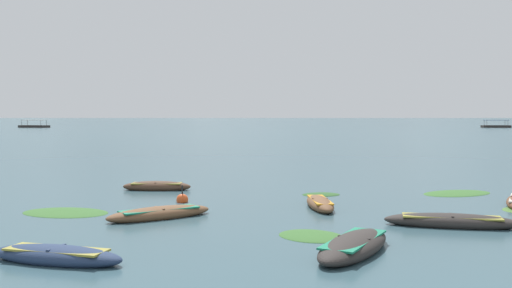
% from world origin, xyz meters
% --- Properties ---
extents(ground_plane, '(6000.00, 6000.00, 0.00)m').
position_xyz_m(ground_plane, '(0.00, 1500.00, 0.00)').
color(ground_plane, '#385660').
extents(mountain_1, '(1034.09, 1034.09, 316.68)m').
position_xyz_m(mountain_1, '(-562.36, 1875.68, 158.34)').
color(mountain_1, slate).
rests_on(mountain_1, ground).
extents(mountain_2, '(1096.59, 1096.59, 291.74)m').
position_xyz_m(mountain_2, '(132.85, 1913.64, 145.87)').
color(mountain_2, slate).
rests_on(mountain_2, ground).
extents(mountain_3, '(989.60, 989.60, 305.29)m').
position_xyz_m(mountain_3, '(734.04, 1860.57, 152.65)').
color(mountain_3, slate).
rests_on(mountain_3, ground).
extents(rowboat_0, '(2.99, 4.20, 0.58)m').
position_xyz_m(rowboat_0, '(1.85, 10.30, 0.18)').
color(rowboat_0, '#2D2826').
rests_on(rowboat_0, ground).
extents(rowboat_2, '(3.79, 3.14, 0.52)m').
position_xyz_m(rowboat_2, '(-4.20, 15.20, 0.16)').
color(rowboat_2, brown).
rests_on(rowboat_2, ground).
extents(rowboat_3, '(1.17, 3.55, 0.52)m').
position_xyz_m(rowboat_3, '(1.63, 17.57, 0.16)').
color(rowboat_3, brown).
rests_on(rowboat_3, ground).
extents(rowboat_4, '(3.31, 1.02, 0.54)m').
position_xyz_m(rowboat_4, '(-5.78, 22.71, 0.17)').
color(rowboat_4, '#4C3323').
rests_on(rowboat_4, ground).
extents(rowboat_5, '(4.39, 1.89, 0.54)m').
position_xyz_m(rowboat_5, '(5.55, 13.88, 0.17)').
color(rowboat_5, '#2D2826').
rests_on(rowboat_5, ground).
extents(rowboat_6, '(3.73, 1.93, 0.52)m').
position_xyz_m(rowboat_6, '(-5.59, 9.18, 0.16)').
color(rowboat_6, navy).
rests_on(rowboat_6, ground).
extents(ferry_0, '(10.03, 6.15, 2.54)m').
position_xyz_m(ferry_0, '(-72.38, 168.19, 0.45)').
color(ferry_0, '#2D2826').
rests_on(ferry_0, ground).
extents(ferry_2, '(8.40, 3.99, 2.54)m').
position_xyz_m(ferry_2, '(69.57, 170.51, 0.45)').
color(ferry_2, '#2D2826').
rests_on(ferry_2, ground).
extents(mooring_buoy, '(0.50, 0.50, 0.86)m').
position_xyz_m(mooring_buoy, '(-3.96, 18.87, 0.10)').
color(mooring_buoy, '#DB4C1E').
rests_on(mooring_buoy, ground).
extents(weed_patch_1, '(3.81, 3.02, 0.14)m').
position_xyz_m(weed_patch_1, '(-7.91, 16.21, 0.00)').
color(weed_patch_1, '#38662D').
rests_on(weed_patch_1, ground).
extents(weed_patch_2, '(1.99, 1.66, 0.14)m').
position_xyz_m(weed_patch_2, '(2.02, 21.22, 0.00)').
color(weed_patch_2, '#2D5628').
rests_on(weed_patch_2, ground).
extents(weed_patch_4, '(2.75, 2.75, 0.14)m').
position_xyz_m(weed_patch_4, '(0.90, 12.31, 0.00)').
color(weed_patch_4, '#38662D').
rests_on(weed_patch_4, ground).
extents(weed_patch_6, '(4.10, 3.43, 0.14)m').
position_xyz_m(weed_patch_6, '(8.35, 21.77, 0.00)').
color(weed_patch_6, '#38662D').
rests_on(weed_patch_6, ground).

